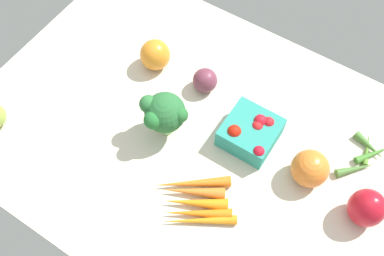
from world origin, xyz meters
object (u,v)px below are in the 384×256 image
object	(u,v)px
red_onion_near_basket	(205,80)
okra_pile	(366,155)
broccoli_head	(164,113)
bell_pepper_red	(367,208)
berry_basket	(251,132)
bell_pepper_orange	(155,55)
heirloom_tomato_orange	(310,168)
carrot_bunch	(195,200)

from	to	relation	value
red_onion_near_basket	okra_pile	bearing A→B (deg)	4.74
broccoli_head	okra_pile	distance (cm)	47.15
bell_pepper_red	berry_basket	world-z (taller)	bell_pepper_red
okra_pile	bell_pepper_orange	bearing A→B (deg)	-175.78
heirloom_tomato_orange	okra_pile	bearing A→B (deg)	51.28
carrot_bunch	heirloom_tomato_orange	xyz separation A→B (cm)	(17.54, 18.68, 2.92)
carrot_bunch	heirloom_tomato_orange	size ratio (longest dim) A/B	2.47
carrot_bunch	red_onion_near_basket	bearing A→B (deg)	118.09
bell_pepper_red	broccoli_head	xyz separation A→B (cm)	(-46.80, -5.36, 3.28)
broccoli_head	okra_pile	world-z (taller)	broccoli_head
okra_pile	red_onion_near_basket	bearing A→B (deg)	-175.26
bell_pepper_orange	okra_pile	bearing A→B (deg)	4.22
carrot_bunch	berry_basket	bearing A→B (deg)	83.83
heirloom_tomato_orange	okra_pile	size ratio (longest dim) A/B	0.56
okra_pile	berry_basket	bearing A→B (deg)	-157.70
okra_pile	carrot_bunch	bearing A→B (deg)	-131.55
bell_pepper_red	red_onion_near_basket	bearing A→B (deg)	167.28
red_onion_near_basket	berry_basket	xyz separation A→B (cm)	(16.56, -6.72, 0.04)
berry_basket	heirloom_tomato_orange	distance (cm)	15.47
bell_pepper_red	berry_basket	size ratio (longest dim) A/B	0.78
carrot_bunch	bell_pepper_orange	bearing A→B (deg)	137.71
bell_pepper_red	broccoli_head	distance (cm)	47.22
carrot_bunch	broccoli_head	xyz separation A→B (cm)	(-15.66, 11.31, 6.65)
carrot_bunch	berry_basket	size ratio (longest dim) A/B	1.73
bell_pepper_red	bell_pepper_orange	bearing A→B (deg)	170.93
berry_basket	bell_pepper_orange	size ratio (longest dim) A/B	1.48
bell_pepper_orange	bell_pepper_red	bearing A→B (deg)	-9.07
red_onion_near_basket	bell_pepper_red	world-z (taller)	bell_pepper_red
carrot_bunch	berry_basket	xyz separation A→B (cm)	(2.18, 20.21, 1.85)
broccoli_head	bell_pepper_orange	bearing A→B (deg)	131.46
red_onion_near_basket	heirloom_tomato_orange	bearing A→B (deg)	-14.51
berry_basket	okra_pile	bearing A→B (deg)	22.30
carrot_bunch	red_onion_near_basket	size ratio (longest dim) A/B	3.35
berry_basket	okra_pile	xyz separation A→B (cm)	(24.72, 10.14, -2.19)
bell_pepper_red	berry_basket	distance (cm)	29.21
carrot_bunch	okra_pile	size ratio (longest dim) A/B	1.38
heirloom_tomato_orange	red_onion_near_basket	bearing A→B (deg)	165.49
bell_pepper_orange	broccoli_head	distance (cm)	20.30
carrot_bunch	heirloom_tomato_orange	distance (cm)	25.79
bell_pepper_red	berry_basket	xyz separation A→B (cm)	(-28.96, 3.55, -1.52)
bell_pepper_orange	heirloom_tomato_orange	distance (cm)	47.00
broccoli_head	bell_pepper_red	bearing A→B (deg)	6.53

